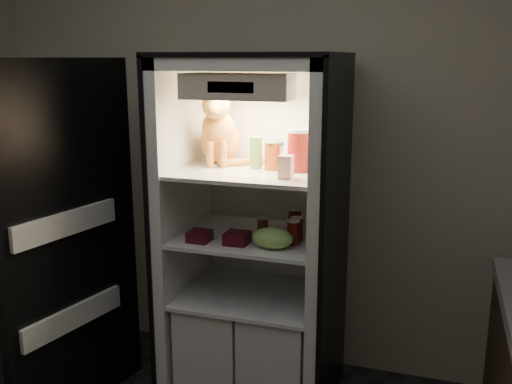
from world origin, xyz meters
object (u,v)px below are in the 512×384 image
soda_can_b (297,229)px  berry_box_right (237,238)px  condiment_jar (263,225)px  tabby_cat (220,134)px  parmesan_shaker (256,153)px  refrigerator (256,257)px  berry_box_left (200,236)px  soda_can_c (293,232)px  salsa_jar (272,156)px  mayo_tub (275,154)px  grape_bag (273,238)px  pepper_jar (300,150)px  cream_carton (286,167)px  soda_can_a (295,220)px

soda_can_b → berry_box_right: soda_can_b is taller
condiment_jar → tabby_cat: bearing=171.2°
berry_box_right → parmesan_shaker: bearing=80.4°
refrigerator → berry_box_left: bearing=-130.9°
soda_can_b → soda_can_c: size_ratio=0.99×
salsa_jar → tabby_cat: bearing=166.7°
mayo_tub → grape_bag: 0.49m
refrigerator → grape_bag: 0.35m
mayo_tub → berry_box_right: (-0.11, -0.31, -0.38)m
parmesan_shaker → salsa_jar: (0.09, -0.01, -0.01)m
mayo_tub → pepper_jar: (0.16, -0.11, 0.04)m
refrigerator → pepper_jar: size_ratio=8.79×
salsa_jar → berry_box_left: (-0.32, -0.22, -0.39)m
soda_can_c → tabby_cat: bearing=158.1°
mayo_tub → grape_bag: size_ratio=0.63×
pepper_jar → grape_bag: pepper_jar is taller
parmesan_shaker → mayo_tub: bearing=56.3°
condiment_jar → berry_box_left: size_ratio=0.75×
refrigerator → tabby_cat: (-0.21, 0.04, 0.66)m
cream_carton → grape_bag: size_ratio=0.54×
refrigerator → soda_can_c: size_ratio=15.42×
tabby_cat → soda_can_a: (0.41, 0.02, -0.45)m
mayo_tub → soda_can_a: (0.12, -0.02, -0.35)m
tabby_cat → grape_bag: 0.65m
grape_bag → berry_box_left: (-0.38, -0.02, -0.02)m
salsa_jar → berry_box_right: size_ratio=1.21×
refrigerator → condiment_jar: bearing=0.2°
refrigerator → soda_can_b: 0.33m
tabby_cat → soda_can_c: tabby_cat is taller
pepper_jar → berry_box_right: pepper_jar is taller
mayo_tub → grape_bag: (0.08, -0.31, -0.36)m
parmesan_shaker → berry_box_left: size_ratio=1.51×
tabby_cat → parmesan_shaker: bearing=-30.3°
cream_carton → berry_box_right: bearing=-178.2°
refrigerator → pepper_jar: refrigerator is taller
berry_box_left → refrigerator: bearing=49.1°
tabby_cat → berry_box_right: 0.58m
grape_bag → tabby_cat: bearing=144.1°
salsa_jar → soda_can_b: size_ratio=1.17×
berry_box_left → soda_can_a: bearing=36.1°
parmesan_shaker → cream_carton: (0.21, -0.19, -0.03)m
soda_can_a → soda_can_b: bearing=-71.8°
salsa_jar → cream_carton: salsa_jar is taller
salsa_jar → pepper_jar: 0.15m
condiment_jar → parmesan_shaker: bearing=-136.3°
mayo_tub → salsa_jar: size_ratio=0.90×
tabby_cat → salsa_jar: 0.34m
pepper_jar → berry_box_left: size_ratio=1.96×
mayo_tub → berry_box_left: bearing=-132.2°
mayo_tub → parmesan_shaker: bearing=-123.7°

